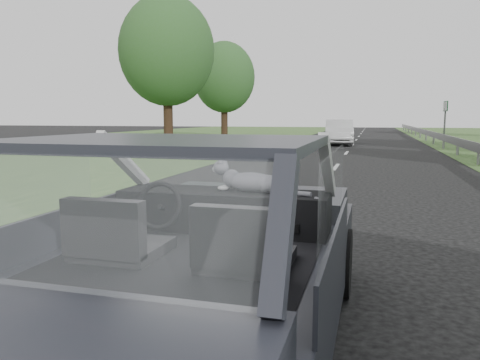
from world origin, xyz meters
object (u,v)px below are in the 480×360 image
Objects in this scene: other_car at (339,132)px; subject_car at (194,248)px; highway_sign at (445,122)px; cat at (252,181)px.

subject_car is at bearing -92.79° from other_car.
highway_sign is at bearing 79.33° from subject_car.
subject_car is 0.93× the size of other_car.
highway_sign reaches higher than cat.
subject_car is 27.47m from highway_sign.
other_car is 1.73× the size of highway_sign.
subject_car is 0.77m from cat.
other_car reaches higher than cat.
other_car is at bearing -160.04° from highway_sign.
other_car is at bearing 101.48° from cat.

